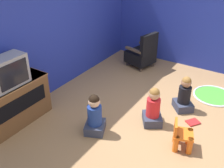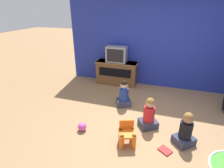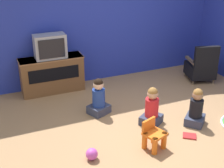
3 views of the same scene
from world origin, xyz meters
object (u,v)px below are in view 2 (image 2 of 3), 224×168
(tv_cabinet, at_px, (117,73))
(toy_ball, at_px, (82,127))
(child_watching_center, at_px, (149,115))
(yellow_kid_chair, at_px, (127,135))
(child_watching_right, at_px, (124,95))
(book, at_px, (165,150))
(television, at_px, (117,54))
(child_watching_left, at_px, (186,131))

(tv_cabinet, height_order, toy_ball, tv_cabinet)
(tv_cabinet, distance_m, toy_ball, 2.50)
(tv_cabinet, relative_size, child_watching_center, 1.89)
(yellow_kid_chair, xyz_separation_m, child_watching_right, (-0.39, 1.32, 0.10))
(toy_ball, xyz_separation_m, book, (1.65, -0.07, -0.08))
(yellow_kid_chair, distance_m, child_watching_center, 0.70)
(tv_cabinet, distance_m, child_watching_center, 2.33)
(television, relative_size, child_watching_left, 0.93)
(toy_ball, bearing_deg, television, 89.77)
(child_watching_left, distance_m, book, 0.51)
(television, bearing_deg, book, -56.90)
(child_watching_left, relative_size, child_watching_center, 0.98)
(yellow_kid_chair, distance_m, child_watching_left, 1.06)
(yellow_kid_chair, xyz_separation_m, child_watching_center, (0.31, 0.62, 0.10))
(yellow_kid_chair, distance_m, child_watching_right, 1.38)
(television, xyz_separation_m, toy_ball, (-0.01, -2.45, -0.90))
(television, distance_m, child_watching_center, 2.40)
(child_watching_center, xyz_separation_m, child_watching_right, (-0.71, 0.69, 0.00))
(television, relative_size, book, 2.31)
(tv_cabinet, xyz_separation_m, child_watching_center, (1.26, -1.95, -0.09))
(yellow_kid_chair, bearing_deg, child_watching_right, 86.52)
(tv_cabinet, relative_size, toy_ball, 7.32)
(television, bearing_deg, tv_cabinet, 90.00)
(book, bearing_deg, child_watching_right, -14.42)
(television, bearing_deg, child_watching_center, -56.64)
(yellow_kid_chair, bearing_deg, television, 90.39)
(yellow_kid_chair, bearing_deg, tv_cabinet, 90.17)
(child_watching_center, xyz_separation_m, book, (0.38, -0.60, -0.29))
(television, distance_m, yellow_kid_chair, 2.83)
(child_watching_right, bearing_deg, child_watching_center, -68.80)
(yellow_kid_chair, xyz_separation_m, child_watching_left, (1.00, 0.32, 0.09))
(child_watching_left, relative_size, book, 2.48)
(child_watching_center, bearing_deg, yellow_kid_chair, -149.99)
(toy_ball, distance_m, book, 1.66)
(tv_cabinet, bearing_deg, child_watching_left, -49.01)
(yellow_kid_chair, distance_m, toy_ball, 0.97)
(book, bearing_deg, child_watching_center, -22.17)
(tv_cabinet, height_order, child_watching_right, tv_cabinet)
(child_watching_center, height_order, toy_ball, child_watching_center)
(child_watching_left, height_order, book, child_watching_left)
(tv_cabinet, relative_size, child_watching_left, 1.94)
(child_watching_left, relative_size, toy_ball, 3.78)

